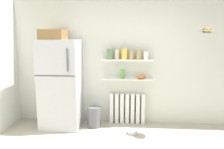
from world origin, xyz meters
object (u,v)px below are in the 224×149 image
object	(u,v)px
storage_jar_1	(117,54)
storage_jar_3	(131,55)
storage_jar_0	(110,54)
storage_jar_5	(146,55)
hanging_fruit_basket	(207,31)
pet_food_bowl	(132,132)
storage_jar_2	(124,53)
trash_bin	(94,117)
storage_jar_4	(139,54)
vase	(122,74)
shelf_bowl	(141,77)
refrigerator	(61,82)
radiator	(127,108)

from	to	relation	value
storage_jar_1	storage_jar_3	distance (m)	0.28
storage_jar_0	storage_jar_5	size ratio (longest dim) A/B	1.21
storage_jar_5	hanging_fruit_basket	size ratio (longest dim) A/B	0.63
storage_jar_5	pet_food_bowl	xyz separation A→B (m)	(-0.24, -0.49, -1.36)
storage_jar_2	pet_food_bowl	world-z (taller)	storage_jar_2
storage_jar_2	storage_jar_5	bearing A→B (deg)	-0.00
trash_bin	pet_food_bowl	size ratio (longest dim) A/B	2.15
trash_bin	hanging_fruit_basket	bearing A→B (deg)	-3.75
storage_jar_1	storage_jar_4	world-z (taller)	same
vase	hanging_fruit_basket	bearing A→B (deg)	-13.65
pet_food_bowl	hanging_fruit_basket	distance (m)	2.20
storage_jar_5	storage_jar_0	bearing A→B (deg)	180.00
storage_jar_4	shelf_bowl	size ratio (longest dim) A/B	1.16
storage_jar_2	storage_jar_1	bearing A→B (deg)	-180.00
storage_jar_4	vase	xyz separation A→B (m)	(-0.32, -0.00, -0.38)
refrigerator	vase	xyz separation A→B (m)	(1.17, 0.22, 0.13)
radiator	trash_bin	distance (m)	0.69
storage_jar_1	trash_bin	bearing A→B (deg)	-152.40
storage_jar_0	hanging_fruit_basket	bearing A→B (deg)	-11.78
storage_jar_5	shelf_bowl	size ratio (longest dim) A/B	1.04
radiator	storage_jar_0	xyz separation A→B (m)	(-0.35, -0.03, 1.10)
hanging_fruit_basket	storage_jar_0	bearing A→B (deg)	168.22
storage_jar_4	shelf_bowl	xyz separation A→B (m)	(0.06, -0.00, -0.43)
pet_food_bowl	hanging_fruit_basket	bearing A→B (deg)	6.28
storage_jar_5	hanging_fruit_basket	world-z (taller)	hanging_fruit_basket
storage_jar_0	storage_jar_2	xyz separation A→B (m)	(0.28, 0.00, 0.01)
radiator	pet_food_bowl	distance (m)	0.60
storage_jar_0	hanging_fruit_basket	size ratio (longest dim) A/B	0.76
refrigerator	storage_jar_4	size ratio (longest dim) A/B	9.29
storage_jar_3	radiator	bearing A→B (deg)	156.66
shelf_bowl	pet_food_bowl	distance (m)	1.07
vase	trash_bin	world-z (taller)	vase
storage_jar_4	refrigerator	bearing A→B (deg)	-171.60
storage_jar_4	hanging_fruit_basket	size ratio (longest dim) A/B	0.70
storage_jar_4	storage_jar_1	bearing A→B (deg)	-180.00
storage_jar_3	hanging_fruit_basket	xyz separation A→B (m)	(1.28, -0.35, 0.44)
storage_jar_0	storage_jar_2	size ratio (longest dim) A/B	0.93
radiator	shelf_bowl	world-z (taller)	shelf_bowl
refrigerator	storage_jar_1	distance (m)	1.20
radiator	trash_bin	size ratio (longest dim) A/B	1.77
storage_jar_1	shelf_bowl	bearing A→B (deg)	0.00
vase	pet_food_bowl	size ratio (longest dim) A/B	0.95
storage_jar_1	pet_food_bowl	distance (m)	1.49
storage_jar_2	vase	world-z (taller)	storage_jar_2
trash_bin	pet_food_bowl	distance (m)	0.80
radiator	vase	bearing A→B (deg)	-164.57
storage_jar_3	vase	world-z (taller)	storage_jar_3
radiator	hanging_fruit_basket	size ratio (longest dim) A/B	2.46
storage_jar_5	radiator	bearing A→B (deg)	175.07
refrigerator	storage_jar_0	world-z (taller)	refrigerator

